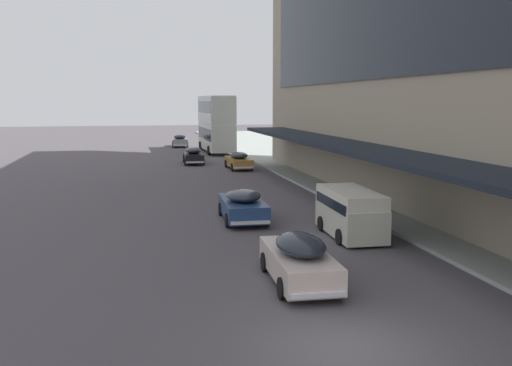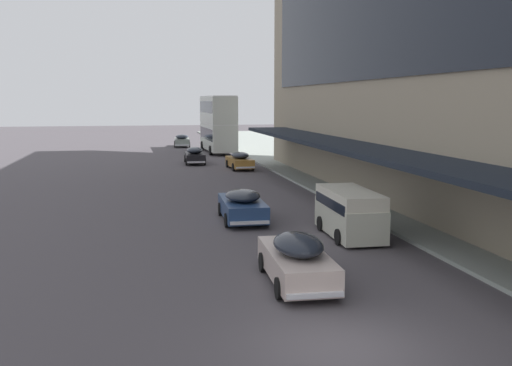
{
  "view_description": "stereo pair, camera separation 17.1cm",
  "coord_description": "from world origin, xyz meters",
  "px_view_note": "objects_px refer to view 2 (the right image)",
  "views": [
    {
      "loc": [
        -4.62,
        -11.65,
        5.62
      ],
      "look_at": [
        1.62,
        17.55,
        1.29
      ],
      "focal_mm": 40.0,
      "sensor_mm": 36.0,
      "label": 1
    },
    {
      "loc": [
        -4.46,
        -11.68,
        5.62
      ],
      "look_at": [
        1.62,
        17.55,
        1.29
      ],
      "focal_mm": 40.0,
      "sensor_mm": 36.0,
      "label": 2
    }
  ],
  "objects_px": {
    "sedan_oncoming_front": "(242,205)",
    "vw_van": "(349,210)",
    "sedan_lead_mid": "(240,160)",
    "transit_bus_kerbside_front": "(218,122)",
    "sedan_trailing_mid": "(297,259)",
    "sedan_oncoming_rear": "(182,141)",
    "sedan_second_near": "(195,155)"
  },
  "relations": [
    {
      "from": "transit_bus_kerbside_front",
      "to": "sedan_lead_mid",
      "type": "height_order",
      "value": "transit_bus_kerbside_front"
    },
    {
      "from": "sedan_lead_mid",
      "to": "sedan_trailing_mid",
      "type": "distance_m",
      "value": 29.88
    },
    {
      "from": "sedan_oncoming_rear",
      "to": "sedan_second_near",
      "type": "bearing_deg",
      "value": -90.97
    },
    {
      "from": "sedan_oncoming_front",
      "to": "sedan_trailing_mid",
      "type": "height_order",
      "value": "sedan_trailing_mid"
    },
    {
      "from": "sedan_oncoming_rear",
      "to": "sedan_lead_mid",
      "type": "bearing_deg",
      "value": -83.08
    },
    {
      "from": "sedan_second_near",
      "to": "vw_van",
      "type": "distance_m",
      "value": 29.16
    },
    {
      "from": "sedan_oncoming_front",
      "to": "vw_van",
      "type": "bearing_deg",
      "value": -46.08
    },
    {
      "from": "sedan_second_near",
      "to": "sedan_oncoming_front",
      "type": "xyz_separation_m",
      "value": [
        -0.24,
        -25.02,
        0.0
      ]
    },
    {
      "from": "sedan_oncoming_front",
      "to": "vw_van",
      "type": "relative_size",
      "value": 1.01
    },
    {
      "from": "sedan_trailing_mid",
      "to": "sedan_oncoming_rear",
      "type": "bearing_deg",
      "value": 89.35
    },
    {
      "from": "transit_bus_kerbside_front",
      "to": "sedan_oncoming_front",
      "type": "relative_size",
      "value": 2.13
    },
    {
      "from": "sedan_oncoming_rear",
      "to": "vw_van",
      "type": "relative_size",
      "value": 1.0
    },
    {
      "from": "transit_bus_kerbside_front",
      "to": "sedan_trailing_mid",
      "type": "bearing_deg",
      "value": -94.9
    },
    {
      "from": "sedan_second_near",
      "to": "sedan_trailing_mid",
      "type": "distance_m",
      "value": 34.53
    },
    {
      "from": "sedan_oncoming_front",
      "to": "sedan_trailing_mid",
      "type": "bearing_deg",
      "value": -90.22
    },
    {
      "from": "sedan_lead_mid",
      "to": "sedan_trailing_mid",
      "type": "bearing_deg",
      "value": -96.75
    },
    {
      "from": "sedan_lead_mid",
      "to": "sedan_second_near",
      "type": "xyz_separation_m",
      "value": [
        -3.23,
        4.85,
        0.03
      ]
    },
    {
      "from": "transit_bus_kerbside_front",
      "to": "vw_van",
      "type": "height_order",
      "value": "transit_bus_kerbside_front"
    },
    {
      "from": "sedan_oncoming_rear",
      "to": "sedan_trailing_mid",
      "type": "relative_size",
      "value": 0.99
    },
    {
      "from": "sedan_lead_mid",
      "to": "sedan_oncoming_rear",
      "type": "relative_size",
      "value": 0.98
    },
    {
      "from": "sedan_oncoming_front",
      "to": "sedan_trailing_mid",
      "type": "distance_m",
      "value": 9.51
    },
    {
      "from": "sedan_lead_mid",
      "to": "sedan_oncoming_rear",
      "type": "xyz_separation_m",
      "value": [
        -2.91,
        23.94,
        0.05
      ]
    },
    {
      "from": "sedan_lead_mid",
      "to": "sedan_second_near",
      "type": "relative_size",
      "value": 0.96
    },
    {
      "from": "sedan_second_near",
      "to": "sedan_trailing_mid",
      "type": "relative_size",
      "value": 1.01
    },
    {
      "from": "sedan_oncoming_front",
      "to": "sedan_lead_mid",
      "type": "bearing_deg",
      "value": 80.22
    },
    {
      "from": "transit_bus_kerbside_front",
      "to": "sedan_trailing_mid",
      "type": "distance_m",
      "value": 45.37
    },
    {
      "from": "sedan_lead_mid",
      "to": "sedan_oncoming_front",
      "type": "xyz_separation_m",
      "value": [
        -3.48,
        -20.17,
        0.03
      ]
    },
    {
      "from": "sedan_oncoming_rear",
      "to": "vw_van",
      "type": "height_order",
      "value": "vw_van"
    },
    {
      "from": "transit_bus_kerbside_front",
      "to": "sedan_oncoming_rear",
      "type": "bearing_deg",
      "value": 111.06
    },
    {
      "from": "sedan_trailing_mid",
      "to": "vw_van",
      "type": "bearing_deg",
      "value": 55.67
    },
    {
      "from": "transit_bus_kerbside_front",
      "to": "sedan_oncoming_rear",
      "type": "height_order",
      "value": "transit_bus_kerbside_front"
    },
    {
      "from": "vw_van",
      "to": "sedan_second_near",
      "type": "bearing_deg",
      "value": 96.96
    }
  ]
}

